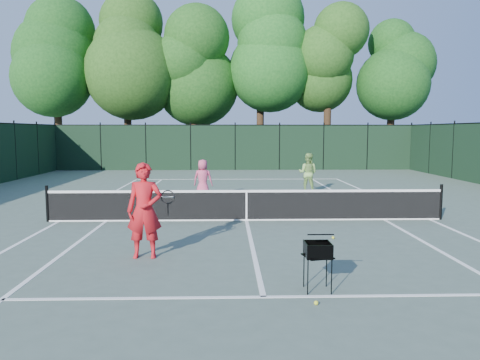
{
  "coord_description": "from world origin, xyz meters",
  "views": [
    {
      "loc": [
        -0.58,
        -13.59,
        2.63
      ],
      "look_at": [
        -0.16,
        1.0,
        1.1
      ],
      "focal_mm": 35.0,
      "sensor_mm": 36.0,
      "label": 1
    }
  ],
  "objects_px": {
    "loose_ball_midcourt": "(333,238)",
    "loose_ball_near_cart": "(316,303)",
    "player_pink": "(203,179)",
    "player_green": "(308,173)",
    "coach": "(145,210)",
    "ball_hopper": "(318,250)"
  },
  "relations": [
    {
      "from": "player_green",
      "to": "loose_ball_near_cart",
      "type": "distance_m",
      "value": 13.23
    },
    {
      "from": "player_pink",
      "to": "loose_ball_near_cart",
      "type": "distance_m",
      "value": 11.56
    },
    {
      "from": "player_green",
      "to": "loose_ball_midcourt",
      "type": "xyz_separation_m",
      "value": [
        -0.88,
        -8.69,
        -0.81
      ]
    },
    {
      "from": "coach",
      "to": "player_green",
      "type": "relative_size",
      "value": 1.17
    },
    {
      "from": "coach",
      "to": "player_pink",
      "type": "xyz_separation_m",
      "value": [
        0.77,
        8.52,
        -0.23
      ]
    },
    {
      "from": "ball_hopper",
      "to": "loose_ball_midcourt",
      "type": "height_order",
      "value": "ball_hopper"
    },
    {
      "from": "player_pink",
      "to": "ball_hopper",
      "type": "xyz_separation_m",
      "value": [
        2.42,
        -10.66,
        -0.09
      ]
    },
    {
      "from": "player_green",
      "to": "loose_ball_near_cart",
      "type": "bearing_deg",
      "value": 105.24
    },
    {
      "from": "loose_ball_midcourt",
      "to": "loose_ball_near_cart",
      "type": "bearing_deg",
      "value": -106.09
    },
    {
      "from": "player_green",
      "to": "player_pink",
      "type": "bearing_deg",
      "value": 45.84
    },
    {
      "from": "ball_hopper",
      "to": "loose_ball_near_cart",
      "type": "height_order",
      "value": "ball_hopper"
    },
    {
      "from": "player_green",
      "to": "loose_ball_midcourt",
      "type": "height_order",
      "value": "player_green"
    },
    {
      "from": "coach",
      "to": "loose_ball_near_cart",
      "type": "xyz_separation_m",
      "value": [
        3.06,
        -2.79,
        -0.96
      ]
    },
    {
      "from": "player_pink",
      "to": "player_green",
      "type": "height_order",
      "value": "player_green"
    },
    {
      "from": "player_pink",
      "to": "player_green",
      "type": "relative_size",
      "value": 0.91
    },
    {
      "from": "ball_hopper",
      "to": "loose_ball_midcourt",
      "type": "bearing_deg",
      "value": 59.8
    },
    {
      "from": "loose_ball_near_cart",
      "to": "player_pink",
      "type": "bearing_deg",
      "value": 101.41
    },
    {
      "from": "coach",
      "to": "player_pink",
      "type": "relative_size",
      "value": 1.3
    },
    {
      "from": "player_pink",
      "to": "loose_ball_midcourt",
      "type": "height_order",
      "value": "player_pink"
    },
    {
      "from": "player_pink",
      "to": "loose_ball_near_cart",
      "type": "bearing_deg",
      "value": 110.77
    },
    {
      "from": "coach",
      "to": "player_pink",
      "type": "height_order",
      "value": "coach"
    },
    {
      "from": "ball_hopper",
      "to": "loose_ball_midcourt",
      "type": "relative_size",
      "value": 11.96
    }
  ]
}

